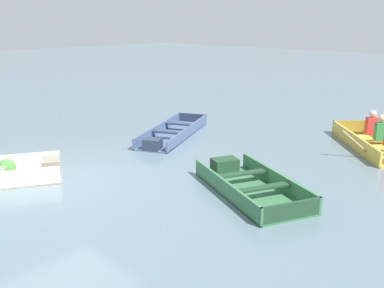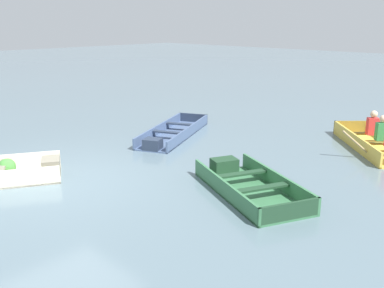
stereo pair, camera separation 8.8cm
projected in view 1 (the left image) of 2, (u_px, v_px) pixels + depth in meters
name	position (u px, v px, depth m)	size (l,w,h in m)	color
ground_plane	(60.00, 182.00, 8.61)	(80.00, 80.00, 0.00)	slate
skiff_slate_blue_near_moored	(172.00, 133.00, 11.88)	(2.27, 3.42, 0.30)	#475B7F
skiff_green_mid_moored	(248.00, 185.00, 8.13)	(2.87, 2.15, 0.33)	#387047
rowboat_yellow_with_crew	(379.00, 142.00, 10.56)	(2.96, 2.99, 0.93)	#E5BC47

